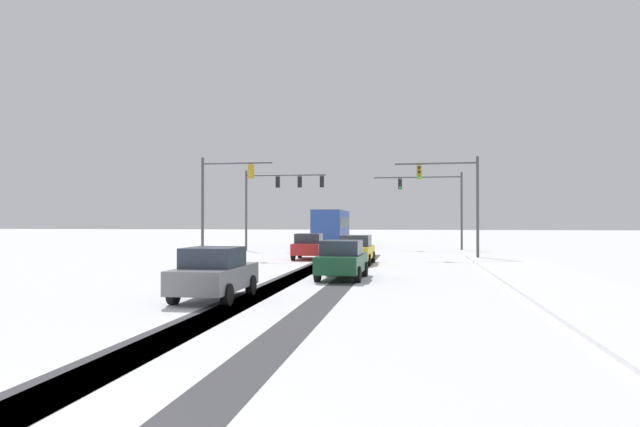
% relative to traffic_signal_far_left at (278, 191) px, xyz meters
% --- Properties ---
extents(wheel_track_left_lane, '(1.07, 39.13, 0.01)m').
position_rel_traffic_signal_far_left_xyz_m(wheel_track_left_lane, '(5.45, -23.88, -4.81)').
color(wheel_track_left_lane, '#424247').
rests_on(wheel_track_left_lane, ground).
extents(wheel_track_right_lane, '(1.01, 39.13, 0.01)m').
position_rel_traffic_signal_far_left_xyz_m(wheel_track_right_lane, '(8.00, -23.88, -4.81)').
color(wheel_track_right_lane, '#424247').
rests_on(wheel_track_right_lane, ground).
extents(wheel_track_center, '(0.73, 39.13, 0.01)m').
position_rel_traffic_signal_far_left_xyz_m(wheel_track_center, '(5.84, -23.88, -4.81)').
color(wheel_track_center, '#424247').
rests_on(wheel_track_center, ground).
extents(wheel_track_oncoming, '(1.01, 39.13, 0.01)m').
position_rel_traffic_signal_far_left_xyz_m(wheel_track_oncoming, '(5.69, -23.88, -4.81)').
color(wheel_track_oncoming, '#424247').
rests_on(wheel_track_oncoming, ground).
extents(sidewalk_kerb_right, '(4.00, 39.13, 0.12)m').
position_rel_traffic_signal_far_left_xyz_m(sidewalk_kerb_right, '(16.19, -25.66, -4.75)').
color(sidewalk_kerb_right, white).
rests_on(sidewalk_kerb_right, ground).
extents(traffic_signal_far_left, '(6.63, 0.53, 6.50)m').
position_rel_traffic_signal_far_left_xyz_m(traffic_signal_far_left, '(0.00, 0.00, 0.00)').
color(traffic_signal_far_left, '#47474C').
rests_on(traffic_signal_far_left, ground).
extents(traffic_signal_near_left, '(4.72, 0.38, 6.50)m').
position_rel_traffic_signal_far_left_xyz_m(traffic_signal_near_left, '(-1.41, -10.12, -0.47)').
color(traffic_signal_near_left, '#47474C').
rests_on(traffic_signal_near_left, ground).
extents(traffic_signal_far_right, '(7.37, 0.38, 6.50)m').
position_rel_traffic_signal_far_left_xyz_m(traffic_signal_far_right, '(12.70, 3.91, -0.30)').
color(traffic_signal_far_right, '#47474C').
rests_on(traffic_signal_far_right, ground).
extents(traffic_signal_near_right, '(5.28, 0.41, 6.50)m').
position_rel_traffic_signal_far_left_xyz_m(traffic_signal_near_right, '(13.39, -8.04, -0.43)').
color(traffic_signal_near_right, '#47474C').
rests_on(traffic_signal_near_right, ground).
extents(car_red_lead, '(1.93, 4.15, 1.62)m').
position_rel_traffic_signal_far_left_xyz_m(car_red_lead, '(4.25, -9.62, -3.99)').
color(car_red_lead, red).
rests_on(car_red_lead, ground).
extents(car_yellow_cab_second, '(1.93, 4.15, 1.62)m').
position_rel_traffic_signal_far_left_xyz_m(car_yellow_cab_second, '(7.60, -13.32, -3.99)').
color(car_yellow_cab_second, yellow).
rests_on(car_yellow_cab_second, ground).
extents(car_dark_green_third, '(1.93, 4.15, 1.62)m').
position_rel_traffic_signal_far_left_xyz_m(car_dark_green_third, '(7.81, -21.81, -3.99)').
color(car_dark_green_third, '#194C2D').
rests_on(car_dark_green_third, ground).
extents(car_grey_fourth, '(1.85, 4.11, 1.62)m').
position_rel_traffic_signal_far_left_xyz_m(car_grey_fourth, '(4.64, -28.65, -3.99)').
color(car_grey_fourth, slate).
rests_on(car_grey_fourth, ground).
extents(bus_oncoming, '(2.94, 11.07, 3.38)m').
position_rel_traffic_signal_far_left_xyz_m(bus_oncoming, '(3.26, 8.09, -2.82)').
color(bus_oncoming, '#284793').
rests_on(bus_oncoming, ground).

